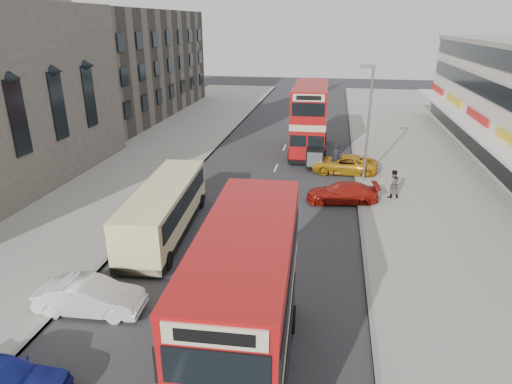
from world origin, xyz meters
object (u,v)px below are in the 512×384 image
Objects in this scene: car_left_front at (90,297)px; cyclist at (336,163)px; bus_main at (247,309)px; coach at (165,208)px; car_right_a at (342,193)px; pedestrian_near at (393,184)px; bus_second at (310,119)px; car_right_b at (344,164)px; street_lamp at (368,115)px.

cyclist is at bearing -29.67° from car_left_front.
bus_main is 0.98× the size of coach.
car_left_front is 0.94× the size of car_right_a.
coach reaches higher than pedestrian_near.
bus_second is at bearing -70.82° from pedestrian_near.
car_right_b is 2.17× the size of cyclist.
car_right_a is 0.90× the size of car_right_b.
car_left_front is 2.23× the size of pedestrian_near.
car_right_b is at bearing 128.27° from street_lamp.
car_left_front is 16.45m from car_right_a.
street_lamp is at bearing -105.04° from bus_main.
bus_second is 6.46m from car_right_b.
pedestrian_near is (12.56, 7.11, -0.39)m from coach.
coach is 5.14× the size of pedestrian_near.
car_right_a is at bearing -40.01° from car_left_front.
coach is at bearing -58.76° from bus_main.
car_left_front is 0.84× the size of car_right_b.
bus_second is at bearing -92.77° from bus_main.
car_right_a is 2.38× the size of pedestrian_near.
coach is 7.19m from car_left_front.
car_right_a is (9.81, 13.20, -0.04)m from car_left_front.
car_right_b reaches higher than car_right_a.
pedestrian_near reaches higher than car_right_a.
coach is (-6.60, -17.29, -1.48)m from bus_second.
car_left_front is 19.27m from pedestrian_near.
car_right_a is 5.96m from car_right_b.
bus_second is 4.47× the size of cyclist.
bus_main reaches higher than car_right_a.
car_right_b is at bearing 118.33° from bus_second.
street_lamp is 0.86× the size of bus_main.
pedestrian_near reaches higher than car_left_front.
cyclist is (-0.60, -0.17, 0.09)m from car_right_b.
cyclist is (-3.59, 4.74, -0.31)m from pedestrian_near.
street_lamp reaches higher than coach.
car_left_front is 1.82× the size of cyclist.
coach is (-6.36, 9.61, -1.25)m from bus_main.
cyclist is at bearing 112.49° from bus_second.
pedestrian_near is (6.20, 16.72, -1.64)m from bus_main.
car_right_a is at bearing -103.26° from bus_main.
car_right_b is 0.63m from cyclist.
car_left_front is at bearing -43.74° from car_right_a.
pedestrian_near is at bearing -45.69° from car_left_front.
cyclist is (8.97, 11.85, -0.70)m from coach.
car_right_b is (-1.32, 1.67, -4.10)m from street_lamp.
bus_main is at bearing 58.49° from pedestrian_near.
street_lamp is at bearing 153.81° from car_right_a.
pedestrian_near is (1.67, -3.23, -3.70)m from street_lamp.
bus_second reaches higher than cyclist.
street_lamp is 8.36m from bus_second.
street_lamp is at bearing -73.83° from pedestrian_near.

